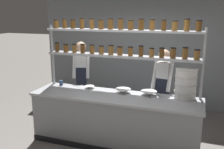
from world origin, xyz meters
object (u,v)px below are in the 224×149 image
at_px(chef_center, 163,88).
at_px(container_stack, 186,84).
at_px(chef_left, 82,75).
at_px(serving_cup_front, 61,83).
at_px(spice_shelf_unit, 121,44).
at_px(prep_bowl_center_back, 90,87).
at_px(prep_bowl_near_left, 123,91).
at_px(prep_bowl_center_front, 149,93).

height_order(chef_center, container_stack, chef_center).
distance_m(chef_left, serving_cup_front, 0.57).
height_order(spice_shelf_unit, container_stack, spice_shelf_unit).
bearing_deg(spice_shelf_unit, prep_bowl_center_back, -171.85).
distance_m(spice_shelf_unit, chef_left, 1.37).
height_order(spice_shelf_unit, prep_bowl_near_left, spice_shelf_unit).
distance_m(container_stack, prep_bowl_center_back, 1.76).
relative_size(spice_shelf_unit, prep_bowl_center_front, 10.20).
bearing_deg(chef_left, prep_bowl_center_front, -38.46).
bearing_deg(chef_left, container_stack, -32.08).
distance_m(container_stack, prep_bowl_near_left, 1.09).
bearing_deg(prep_bowl_near_left, container_stack, 3.26).
bearing_deg(container_stack, chef_center, 141.65).
xyz_separation_m(chef_left, prep_bowl_center_front, (1.58, -0.59, -0.05)).
relative_size(chef_center, container_stack, 3.23).
xyz_separation_m(chef_left, serving_cup_front, (-0.19, -0.54, -0.04)).
height_order(spice_shelf_unit, prep_bowl_center_back, spice_shelf_unit).
bearing_deg(serving_cup_front, container_stack, -0.14).
xyz_separation_m(chef_center, prep_bowl_center_back, (-1.33, -0.33, -0.03)).
bearing_deg(chef_center, spice_shelf_unit, -150.66).
bearing_deg(prep_bowl_center_back, prep_bowl_near_left, -5.13).
distance_m(prep_bowl_near_left, prep_bowl_center_back, 0.68).
distance_m(chef_left, chef_center, 1.78).
relative_size(chef_left, prep_bowl_center_back, 9.59).
xyz_separation_m(spice_shelf_unit, chef_center, (0.73, 0.24, -0.81)).
xyz_separation_m(spice_shelf_unit, chef_left, (-1.03, 0.46, -0.77)).
xyz_separation_m(prep_bowl_near_left, serving_cup_front, (-1.30, 0.07, 0.01)).
xyz_separation_m(chef_left, chef_center, (1.76, -0.22, -0.03)).
height_order(chef_left, chef_center, chef_left).
bearing_deg(serving_cup_front, prep_bowl_near_left, -2.93).
bearing_deg(prep_bowl_near_left, chef_center, 31.09).
distance_m(prep_bowl_center_back, serving_cup_front, 0.62).
bearing_deg(container_stack, chef_left, 165.88).
xyz_separation_m(spice_shelf_unit, prep_bowl_center_front, (0.55, -0.13, -0.82)).
xyz_separation_m(prep_bowl_near_left, prep_bowl_center_front, (0.46, 0.02, 0.00)).
distance_m(chef_center, prep_bowl_center_back, 1.37).
distance_m(chef_center, serving_cup_front, 1.98).
xyz_separation_m(chef_center, container_stack, (0.42, -0.33, 0.21)).
distance_m(spice_shelf_unit, container_stack, 1.30).
xyz_separation_m(container_stack, serving_cup_front, (-2.37, 0.01, -0.21)).
bearing_deg(prep_bowl_near_left, prep_bowl_center_front, 2.29).
bearing_deg(chef_left, serving_cup_front, -127.01).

